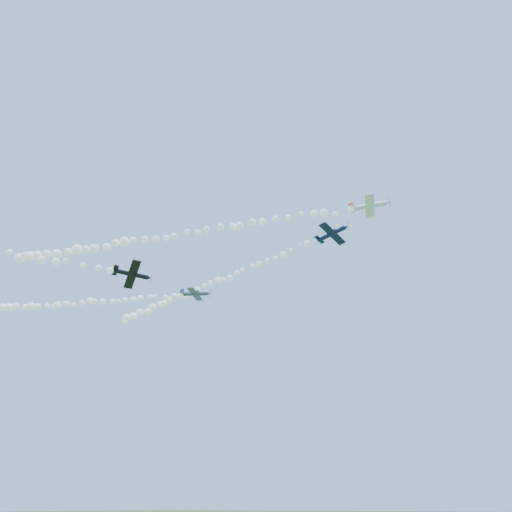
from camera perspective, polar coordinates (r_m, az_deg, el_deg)
The scene contains 7 objects.
plane_white at distance 84.73m, azimuth 14.89°, elevation 6.49°, with size 7.91×8.37×2.12m.
smoke_trail_white at distance 91.79m, azimuth -11.32°, elevation 2.63°, with size 74.34×22.85×3.27m, color white, non-canonical shape.
plane_navy at distance 88.88m, azimuth 10.14°, elevation 2.98°, with size 7.64×8.06×2.05m.
smoke_trail_navy at distance 109.13m, azimuth -6.98°, elevation -4.06°, with size 69.57×14.53×2.98m, color white, non-canonical shape.
plane_grey at distance 107.75m, azimuth -8.14°, elevation -5.01°, with size 8.00×8.49×2.88m.
smoke_trail_grey at distance 124.07m, azimuth -25.54°, elevation -5.93°, with size 67.71×27.47×3.53m, color white, non-canonical shape.
plane_black at distance 76.76m, azimuth -16.19°, elevation -2.34°, with size 6.55×6.30×2.49m.
Camera 1 is at (41.03, -67.39, 2.00)m, focal length 30.00 mm.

